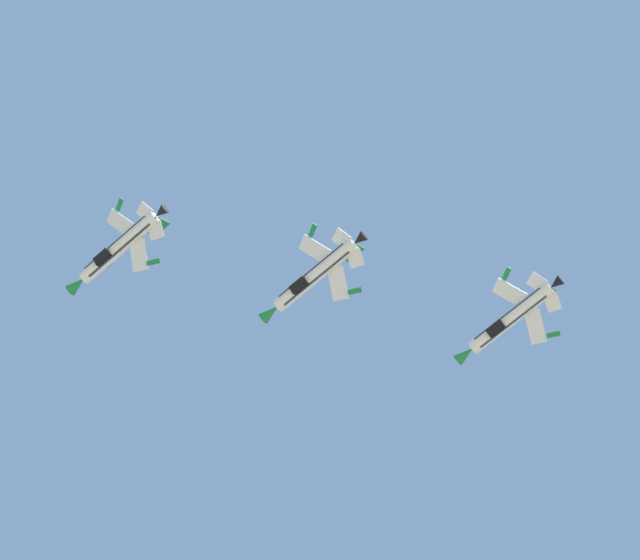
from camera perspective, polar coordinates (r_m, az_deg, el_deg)
fighter_jet_left_wing at (r=157.49m, az=-8.92°, el=1.35°), size 15.93×8.35×6.75m
fighter_jet_right_wing at (r=152.44m, az=-0.27°, el=0.14°), size 15.93×8.77×6.22m
fighter_jet_left_outer at (r=157.30m, az=8.37°, el=-1.75°), size 15.93×9.04×5.85m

